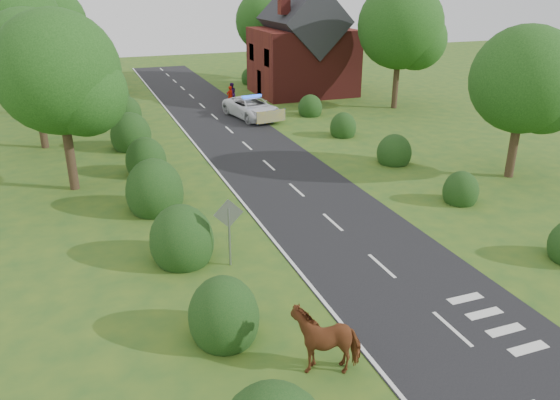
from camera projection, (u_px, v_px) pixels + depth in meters
name	position (u px, v px, depth m)	size (l,w,h in m)	color
ground	(382.00, 266.00, 19.35)	(120.00, 120.00, 0.00)	#2C551E
road	(252.00, 150.00, 32.35)	(6.00, 70.00, 0.02)	black
road_markings	(236.00, 163.00, 30.03)	(4.96, 70.00, 0.01)	white
hedgerow_left	(147.00, 168.00, 27.09)	(2.75, 50.41, 3.00)	#133812
hedgerow_right	(383.00, 147.00, 31.01)	(2.10, 45.78, 2.10)	#133812
tree_left_a	(64.00, 78.00, 24.44)	(5.74, 5.60, 8.38)	#332316
tree_left_b	(36.00, 62.00, 31.00)	(5.74, 5.60, 8.07)	#332316
tree_left_c	(15.00, 23.00, 38.61)	(6.97, 6.80, 10.22)	#332316
tree_left_d	(55.00, 25.00, 48.43)	(6.15, 6.00, 8.89)	#332316
tree_right_a	(530.00, 84.00, 26.31)	(5.33, 5.20, 7.56)	#332316
tree_right_b	(404.00, 29.00, 40.69)	(6.56, 6.40, 9.40)	#332316
tree_right_c	(270.00, 24.00, 53.16)	(6.15, 6.00, 8.58)	#332316
road_sign	(229.00, 223.00, 18.83)	(1.06, 0.08, 2.53)	gray
house	(303.00, 49.00, 47.02)	(8.00, 7.40, 9.17)	maroon
cow	(326.00, 340.00, 14.20)	(1.10, 2.08, 1.47)	brown
police_van	(252.00, 108.00, 39.57)	(3.48, 5.86, 1.67)	white
pedestrian_red	(230.00, 97.00, 42.92)	(0.61, 0.40, 1.66)	#AB1305
pedestrian_purple	(232.00, 93.00, 43.97)	(0.83, 0.65, 1.71)	#371354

